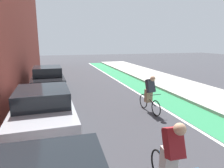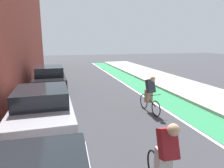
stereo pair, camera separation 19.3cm
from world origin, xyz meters
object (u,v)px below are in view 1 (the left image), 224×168
parked_sedan_black (48,79)px  cyclist_trailing (150,93)px  parked_sedan_silver (44,109)px  cyclist_mid (171,157)px

parked_sedan_black → cyclist_trailing: size_ratio=2.75×
cyclist_trailing → parked_sedan_silver: bearing=-170.1°
parked_sedan_silver → cyclist_mid: size_ratio=2.61×
parked_sedan_silver → cyclist_mid: (2.46, -3.71, 0.06)m
parked_sedan_black → cyclist_mid: size_ratio=2.72×
cyclist_mid → parked_sedan_black: bearing=104.5°
parked_sedan_black → parked_sedan_silver: bearing=-90.0°
parked_sedan_black → cyclist_mid: (2.46, -9.47, 0.06)m
parked_sedan_silver → cyclist_trailing: (4.26, 0.74, 0.06)m
cyclist_trailing → cyclist_mid: bearing=-112.0°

